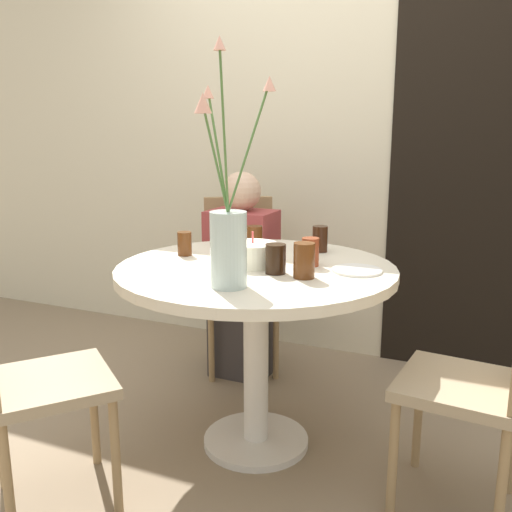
# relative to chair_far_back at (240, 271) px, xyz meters

# --- Properties ---
(ground_plane) EXTENTS (16.00, 16.00, 0.00)m
(ground_plane) POSITION_rel_chair_far_back_xyz_m (0.43, -0.76, -0.53)
(ground_plane) COLOR #89755B
(wall_back) EXTENTS (8.00, 0.05, 2.60)m
(wall_back) POSITION_rel_chair_far_back_xyz_m (0.43, 0.41, 0.77)
(wall_back) COLOR beige
(wall_back) RESTS_ON ground_plane
(doorway_panel) EXTENTS (0.90, 0.01, 2.05)m
(doorway_panel) POSITION_rel_chair_far_back_xyz_m (1.18, 0.37, 0.49)
(doorway_panel) COLOR black
(doorway_panel) RESTS_ON ground_plane
(dining_table) EXTENTS (1.10, 1.10, 0.78)m
(dining_table) POSITION_rel_chair_far_back_xyz_m (0.43, -0.76, 0.11)
(dining_table) COLOR beige
(dining_table) RESTS_ON ground_plane
(chair_far_back) EXTENTS (0.54, 0.54, 0.93)m
(chair_far_back) POSITION_rel_chair_far_back_xyz_m (0.00, 0.00, 0.00)
(chair_far_back) COLOR #9E896B
(chair_far_back) RESTS_ON ground_plane
(chair_left_flank) EXTENTS (0.56, 0.56, 0.93)m
(chair_left_flank) POSITION_rel_chair_far_back_xyz_m (-0.12, -1.45, 0.00)
(chair_left_flank) COLOR #9E896B
(chair_left_flank) RESTS_ON ground_plane
(chair_near_front) EXTENTS (0.44, 0.44, 0.93)m
(chair_near_front) POSITION_rel_chair_far_back_xyz_m (1.30, -0.86, 0.00)
(chair_near_front) COLOR #9E896B
(chair_near_front) RESTS_ON ground_plane
(birthday_cake) EXTENTS (0.19, 0.19, 0.14)m
(birthday_cake) POSITION_rel_chair_far_back_xyz_m (0.42, -0.76, 0.29)
(birthday_cake) COLOR white
(birthday_cake) RESTS_ON dining_table
(flower_vase) EXTENTS (0.25, 0.24, 0.80)m
(flower_vase) POSITION_rel_chair_far_back_xyz_m (0.46, -1.08, 0.43)
(flower_vase) COLOR #B2C6C1
(flower_vase) RESTS_ON dining_table
(side_plate) EXTENTS (0.19, 0.19, 0.01)m
(side_plate) POSITION_rel_chair_far_back_xyz_m (0.82, -0.70, 0.25)
(side_plate) COLOR white
(side_plate) RESTS_ON dining_table
(drink_glass_0) EXTENTS (0.08, 0.08, 0.11)m
(drink_glass_0) POSITION_rel_chair_far_back_xyz_m (0.54, -0.84, 0.30)
(drink_glass_0) COLOR black
(drink_glass_0) RESTS_ON dining_table
(drink_glass_1) EXTENTS (0.07, 0.07, 0.11)m
(drink_glass_1) POSITION_rel_chair_far_back_xyz_m (0.58, -0.41, 0.30)
(drink_glass_1) COLOR #33190C
(drink_glass_1) RESTS_ON dining_table
(drink_glass_2) EXTENTS (0.06, 0.06, 0.10)m
(drink_glass_2) POSITION_rel_chair_far_back_xyz_m (0.08, -0.71, 0.29)
(drink_glass_2) COLOR #51280F
(drink_glass_2) RESTS_ON dining_table
(drink_glass_3) EXTENTS (0.08, 0.08, 0.13)m
(drink_glass_3) POSITION_rel_chair_far_back_xyz_m (0.66, -0.86, 0.31)
(drink_glass_3) COLOR #51280F
(drink_glass_3) RESTS_ON dining_table
(drink_glass_4) EXTENTS (0.07, 0.07, 0.12)m
(drink_glass_4) POSITION_rel_chair_far_back_xyz_m (0.32, -0.53, 0.30)
(drink_glass_4) COLOR #51280F
(drink_glass_4) RESTS_ON dining_table
(drink_glass_5) EXTENTS (0.07, 0.07, 0.11)m
(drink_glass_5) POSITION_rel_chair_far_back_xyz_m (0.63, -0.68, 0.30)
(drink_glass_5) COLOR maroon
(drink_glass_5) RESTS_ON dining_table
(person_woman) EXTENTS (0.34, 0.24, 1.09)m
(person_woman) POSITION_rel_chair_far_back_xyz_m (0.08, -0.14, -0.02)
(person_woman) COLOR #383333
(person_woman) RESTS_ON ground_plane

